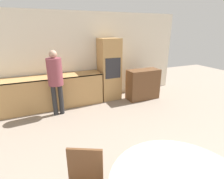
{
  "coord_description": "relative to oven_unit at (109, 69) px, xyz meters",
  "views": [
    {
      "loc": [
        -1.22,
        0.21,
        2.12
      ],
      "look_at": [
        -0.03,
        2.91,
        1.09
      ],
      "focal_mm": 28.0,
      "sensor_mm": 36.0,
      "label": 1
    }
  ],
  "objects": [
    {
      "name": "wall_back",
      "position": [
        -0.82,
        0.34,
        0.37
      ],
      "size": [
        6.73,
        0.05,
        2.6
      ],
      "color": "silver",
      "rests_on": "ground_plane"
    },
    {
      "name": "kitchen_counter",
      "position": [
        -1.84,
        -0.01,
        -0.47
      ],
      "size": [
        3.0,
        0.6,
        0.9
      ],
      "color": "tan",
      "rests_on": "ground_plane"
    },
    {
      "name": "oven_unit",
      "position": [
        0.0,
        0.0,
        0.0
      ],
      "size": [
        0.6,
        0.59,
        1.86
      ],
      "color": "tan",
      "rests_on": "ground_plane"
    },
    {
      "name": "sideboard",
      "position": [
        0.95,
        -0.48,
        -0.46
      ],
      "size": [
        1.0,
        0.45,
        0.94
      ],
      "color": "brown",
      "rests_on": "ground_plane"
    },
    {
      "name": "person_standing",
      "position": [
        -1.66,
        -0.53,
        0.09
      ],
      "size": [
        0.36,
        0.36,
        1.65
      ],
      "color": "#262628",
      "rests_on": "ground_plane"
    }
  ]
}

